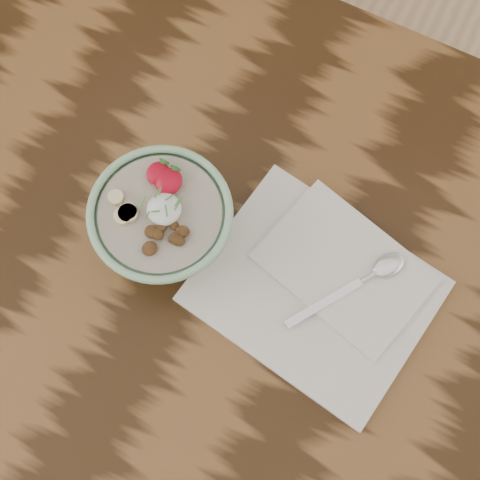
{
  "coord_description": "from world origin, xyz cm",
  "views": [
    {
      "loc": [
        16.87,
        -16.98,
        156.29
      ],
      "look_at": [
        6.64,
        3.15,
        85.15
      ],
      "focal_mm": 50.0,
      "sensor_mm": 36.0,
      "label": 1
    }
  ],
  "objects": [
    {
      "name": "spoon",
      "position": [
        21.98,
        8.86,
        77.05
      ],
      "size": [
        10.84,
        15.33,
        0.89
      ],
      "rotation": [
        0.0,
        0.0,
        -0.57
      ],
      "color": "silver",
      "rests_on": "napkin"
    },
    {
      "name": "napkin",
      "position": [
        16.94,
        5.01,
        75.7
      ],
      "size": [
        30.3,
        26.27,
        1.68
      ],
      "rotation": [
        0.0,
        0.0,
        -0.15
      ],
      "color": "silver",
      "rests_on": "table"
    },
    {
      "name": "breakfast_bowl",
      "position": [
        -3.23,
        2.21,
        80.72
      ],
      "size": [
        16.98,
        16.98,
        11.27
      ],
      "rotation": [
        0.0,
        0.0,
        0.14
      ],
      "color": "#8FC198",
      "rests_on": "table"
    },
    {
      "name": "table",
      "position": [
        0.0,
        0.0,
        65.7
      ],
      "size": [
        160.0,
        90.0,
        75.0
      ],
      "color": "black",
      "rests_on": "ground"
    }
  ]
}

